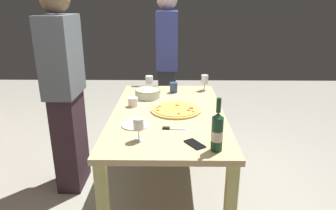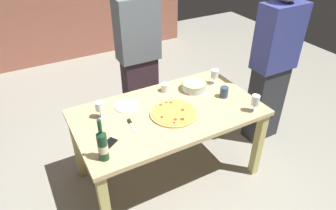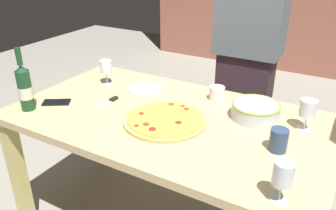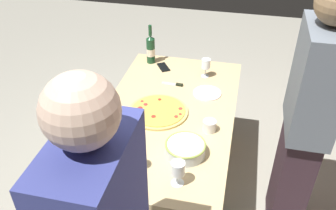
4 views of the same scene
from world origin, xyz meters
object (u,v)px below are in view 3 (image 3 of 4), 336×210
object	(u,v)px
serving_bowl	(255,110)
side_plate	(145,88)
dining_table	(168,131)
wine_bottle	(25,87)
wine_glass_by_bottle	(106,68)
cup_ceramic	(217,93)
pizza_knife	(110,101)
pizza	(165,120)
wine_glass_far_left	(308,110)
wine_glass_near_pizza	(283,176)
cup_amber	(279,140)
person_guest_left	(248,50)
cell_phone	(57,102)

from	to	relation	value
serving_bowl	side_plate	size ratio (longest dim) A/B	1.16
dining_table	wine_bottle	world-z (taller)	wine_bottle
wine_glass_by_bottle	cup_ceramic	size ratio (longest dim) A/B	1.78
pizza_knife	cup_ceramic	bearing A→B (deg)	33.34
dining_table	pizza	size ratio (longest dim) A/B	3.90
wine_bottle	dining_table	bearing A→B (deg)	24.14
cup_ceramic	wine_glass_far_left	bearing A→B (deg)	-12.36
wine_glass_near_pizza	pizza	bearing A→B (deg)	154.58
wine_glass_by_bottle	wine_glass_far_left	xyz separation A→B (m)	(1.16, 0.01, -0.00)
pizza	wine_glass_by_bottle	bearing A→B (deg)	156.23
cup_amber	pizza_knife	bearing A→B (deg)	178.45
wine_bottle	side_plate	size ratio (longest dim) A/B	1.59
wine_glass_far_left	person_guest_left	xyz separation A→B (m)	(-0.50, 0.67, 0.04)
cup_amber	pizza_knife	size ratio (longest dim) A/B	0.61
dining_table	pizza	world-z (taller)	pizza
serving_bowl	person_guest_left	world-z (taller)	person_guest_left
wine_bottle	cell_phone	distance (m)	0.19
wine_glass_near_pizza	wine_glass_by_bottle	xyz separation A→B (m)	(-1.18, 0.54, 0.00)
cup_ceramic	pizza_knife	xyz separation A→B (m)	(-0.49, -0.32, -0.03)
cup_amber	wine_glass_by_bottle	bearing A→B (deg)	168.17
dining_table	wine_glass_near_pizza	world-z (taller)	wine_glass_near_pizza
wine_glass_far_left	wine_bottle	bearing A→B (deg)	-159.06
pizza_knife	serving_bowl	bearing A→B (deg)	16.23
pizza	person_guest_left	distance (m)	0.95
wine_bottle	wine_glass_far_left	xyz separation A→B (m)	(1.29, 0.50, -0.02)
serving_bowl	wine_glass_far_left	size ratio (longest dim) A/B	1.60
wine_bottle	wine_glass_near_pizza	distance (m)	1.31
wine_bottle	wine_glass_by_bottle	distance (m)	0.50
cell_phone	pizza	bearing A→B (deg)	-112.68
wine_glass_near_pizza	person_guest_left	size ratio (longest dim) A/B	0.09
dining_table	wine_glass_near_pizza	bearing A→B (deg)	-29.29
cell_phone	person_guest_left	size ratio (longest dim) A/B	0.08
pizza	wine_glass_far_left	bearing A→B (deg)	23.28
dining_table	wine_glass_by_bottle	distance (m)	0.60
cup_ceramic	person_guest_left	size ratio (longest dim) A/B	0.05
cell_phone	wine_bottle	bearing A→B (deg)	117.46
cup_ceramic	person_guest_left	distance (m)	0.58
serving_bowl	person_guest_left	distance (m)	0.73
cup_amber	person_guest_left	distance (m)	1.02
wine_glass_by_bottle	cell_phone	distance (m)	0.38
dining_table	side_plate	distance (m)	0.38
pizza	side_plate	size ratio (longest dim) A/B	1.98
dining_table	side_plate	bearing A→B (deg)	141.43
cup_ceramic	serving_bowl	bearing A→B (deg)	-23.54
side_plate	pizza_knife	world-z (taller)	pizza_knife
cup_ceramic	side_plate	bearing A→B (deg)	-170.71
cup_ceramic	pizza_knife	bearing A→B (deg)	-146.66
cup_amber	side_plate	bearing A→B (deg)	161.76
wine_glass_far_left	side_plate	size ratio (longest dim) A/B	0.72
wine_glass_by_bottle	person_guest_left	distance (m)	0.95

